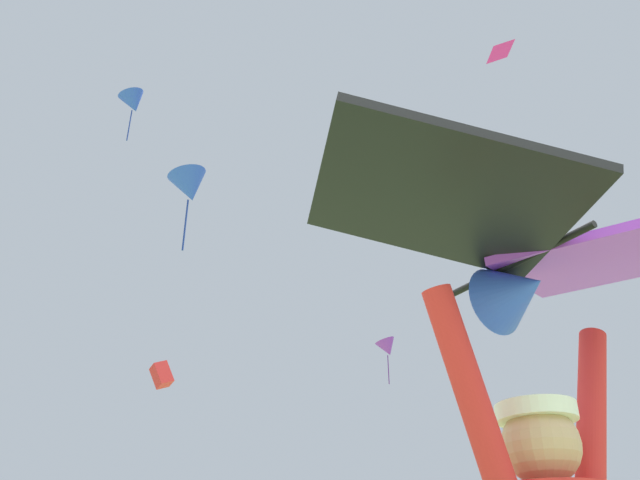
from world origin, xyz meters
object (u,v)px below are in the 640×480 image
at_px(distant_kite_magenta_mid_left, 499,51).
at_px(distant_kite_red_overhead_distant, 162,375).
at_px(distant_kite_purple_low_right, 387,348).
at_px(distant_kite_white_high_right, 382,228).
at_px(distant_kite_blue_low_left, 189,187).
at_px(held_stunt_kite, 528,248).
at_px(distant_kite_blue_far_center, 133,103).

bearing_deg(distant_kite_magenta_mid_left, distant_kite_red_overhead_distant, 116.05).
distance_m(distant_kite_purple_low_right, distant_kite_red_overhead_distant, 11.70).
xyz_separation_m(distant_kite_white_high_right, distant_kite_blue_low_left, (-10.73, -11.25, -6.19)).
distance_m(distant_kite_magenta_mid_left, distant_kite_blue_low_left, 10.35).
relative_size(held_stunt_kite, distant_kite_purple_low_right, 0.64).
height_order(distant_kite_blue_far_center, distant_kite_white_high_right, distant_kite_blue_far_center).
bearing_deg(distant_kite_purple_low_right, distant_kite_blue_far_center, -154.79).
height_order(distant_kite_blue_far_center, distant_kite_magenta_mid_left, distant_kite_blue_far_center).
bearing_deg(distant_kite_red_overhead_distant, distant_kite_blue_low_left, -89.87).
xyz_separation_m(distant_kite_magenta_mid_left, distant_kite_white_high_right, (2.39, 16.77, 3.50)).
distance_m(distant_kite_magenta_mid_left, distant_kite_white_high_right, 17.29).
relative_size(held_stunt_kite, distant_kite_blue_low_left, 0.56).
distance_m(distant_kite_purple_low_right, distant_kite_blue_low_left, 17.11).
height_order(distant_kite_red_overhead_distant, distant_kite_blue_low_left, distant_kite_blue_low_left).
bearing_deg(distant_kite_red_overhead_distant, distant_kite_purple_low_right, 6.36).
height_order(distant_kite_purple_low_right, distant_kite_red_overhead_distant, distant_kite_purple_low_right).
height_order(distant_kite_red_overhead_distant, distant_kite_white_high_right, distant_kite_white_high_right).
bearing_deg(distant_kite_magenta_mid_left, distant_kite_blue_low_left, 146.52).
relative_size(distant_kite_white_high_right, distant_kite_blue_low_left, 0.36).
bearing_deg(distant_kite_magenta_mid_left, distant_kite_blue_far_center, 133.21).
distance_m(held_stunt_kite, distant_kite_magenta_mid_left, 18.74).
height_order(distant_kite_red_overhead_distant, distant_kite_blue_far_center, distant_kite_blue_far_center).
xyz_separation_m(held_stunt_kite, distant_kite_white_high_right, (10.01, 27.72, 16.65)).
height_order(distant_kite_purple_low_right, distant_kite_blue_far_center, distant_kite_blue_far_center).
bearing_deg(distant_kite_blue_low_left, distant_kite_purple_low_right, 48.71).
relative_size(distant_kite_red_overhead_distant, distant_kite_blue_low_left, 0.44).
xyz_separation_m(distant_kite_blue_far_center, distant_kite_white_high_right, (13.45, 4.99, -1.80)).
bearing_deg(distant_kite_purple_low_right, distant_kite_blue_low_left, -131.29).
height_order(held_stunt_kite, distant_kite_red_overhead_distant, distant_kite_red_overhead_distant).
bearing_deg(distant_kite_white_high_right, distant_kite_purple_low_right, 70.80).
height_order(held_stunt_kite, distant_kite_purple_low_right, distant_kite_purple_low_right).
height_order(distant_kite_magenta_mid_left, distant_kite_white_high_right, distant_kite_white_high_right).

